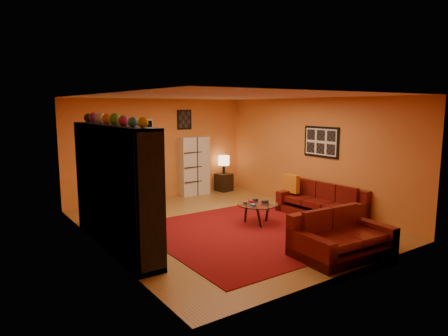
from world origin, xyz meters
TOP-DOWN VIEW (x-y plane):
  - floor at (0.00, 0.00)m, footprint 6.00×6.00m
  - ceiling at (0.00, 0.00)m, footprint 6.00×6.00m
  - wall_back at (0.00, 3.00)m, footprint 6.00×0.00m
  - wall_front at (0.00, -3.00)m, footprint 6.00×0.00m
  - wall_left at (-2.50, 0.00)m, footprint 0.00×6.00m
  - wall_right at (2.50, 0.00)m, footprint 0.00×6.00m
  - rug at (0.10, -0.70)m, footprint 3.60×3.60m
  - doorway at (-0.70, 2.96)m, footprint 0.95×0.10m
  - wall_art_right at (2.48, -0.30)m, footprint 0.03×1.00m
  - wall_art_back at (0.75, 2.98)m, footprint 0.42×0.03m
  - entertainment_unit at (-2.27, 0.00)m, footprint 0.45×3.00m
  - tv at (-2.23, -0.07)m, footprint 0.93×0.12m
  - sofa at (2.13, -0.72)m, footprint 0.89×1.99m
  - loveseat at (0.60, -2.41)m, footprint 1.64×1.05m
  - throw_pillow at (1.95, 0.08)m, footprint 0.12×0.42m
  - coffee_table at (0.58, -0.35)m, footprint 0.84×0.84m
  - storage_cabinet at (0.94, 2.80)m, footprint 0.82×0.41m
  - bowl_chair at (-1.94, 0.97)m, footprint 0.67×0.67m
  - side_table at (1.88, 2.75)m, footprint 0.44×0.44m
  - table_lamp at (1.88, 2.75)m, footprint 0.31×0.31m

SIDE VIEW (x-z plane):
  - floor at x=0.00m, z-range 0.00..0.00m
  - rug at x=0.10m, z-range 0.00..0.01m
  - side_table at x=1.88m, z-range 0.00..0.50m
  - loveseat at x=0.60m, z-range -0.14..0.71m
  - sofa at x=2.13m, z-range -0.14..0.71m
  - bowl_chair at x=-1.94m, z-range 0.02..0.57m
  - coffee_table at x=0.58m, z-range 0.17..0.59m
  - throw_pillow at x=1.95m, z-range 0.42..0.84m
  - storage_cabinet at x=0.94m, z-range 0.00..1.59m
  - table_lamp at x=1.88m, z-range 0.61..1.12m
  - tv at x=-2.23m, z-range 0.72..1.26m
  - doorway at x=-0.70m, z-range 0.00..2.04m
  - entertainment_unit at x=-2.27m, z-range 0.00..2.10m
  - wall_back at x=0.00m, z-range -1.70..4.30m
  - wall_front at x=0.00m, z-range -1.70..4.30m
  - wall_left at x=-2.50m, z-range -1.70..4.30m
  - wall_right at x=2.50m, z-range -1.70..4.30m
  - wall_art_right at x=2.48m, z-range 1.25..1.95m
  - wall_art_back at x=0.75m, z-range 1.79..2.31m
  - ceiling at x=0.00m, z-range 2.60..2.60m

